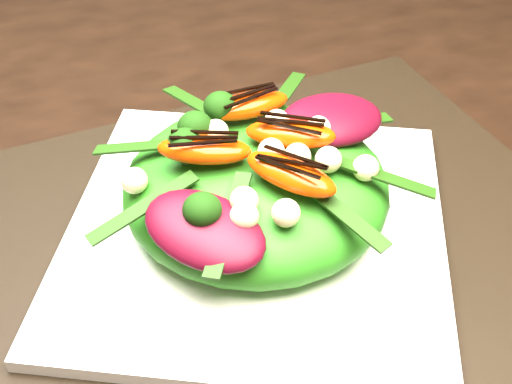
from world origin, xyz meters
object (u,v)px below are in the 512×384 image
object	(u,v)px
orange_segment	(247,118)
plate_base	(256,230)
lettuce_mound	(256,186)
dining_table	(155,202)
placemat	(256,237)
salad_bowl	(256,216)

from	to	relation	value
orange_segment	plate_base	bearing A→B (deg)	-93.81
plate_base	lettuce_mound	distance (m)	0.04
lettuce_mound	orange_segment	distance (m)	0.05
dining_table	placemat	bearing A→B (deg)	-53.36
placemat	salad_bowl	bearing A→B (deg)	-135.00
placemat	salad_bowl	world-z (taller)	salad_bowl
dining_table	salad_bowl	world-z (taller)	dining_table
plate_base	salad_bowl	xyz separation A→B (m)	(0.00, -0.00, 0.01)
salad_bowl	lettuce_mound	world-z (taller)	lettuce_mound
placemat	dining_table	bearing A→B (deg)	126.64
plate_base	salad_bowl	world-z (taller)	salad_bowl
placemat	lettuce_mound	distance (m)	0.05
dining_table	placemat	xyz separation A→B (m)	(0.07, -0.09, 0.02)
salad_bowl	orange_segment	world-z (taller)	orange_segment
salad_bowl	lettuce_mound	distance (m)	0.03
dining_table	plate_base	bearing A→B (deg)	-53.36
placemat	salad_bowl	xyz separation A→B (m)	(-0.00, -0.00, 0.02)
placemat	salad_bowl	size ratio (longest dim) A/B	2.04
dining_table	plate_base	xyz separation A→B (m)	(0.07, -0.09, 0.03)
placemat	plate_base	bearing A→B (deg)	180.00
dining_table	salad_bowl	distance (m)	0.12
plate_base	dining_table	bearing A→B (deg)	126.64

